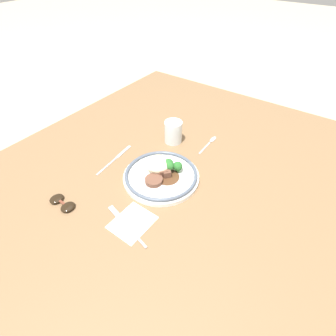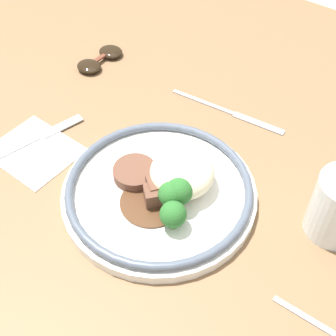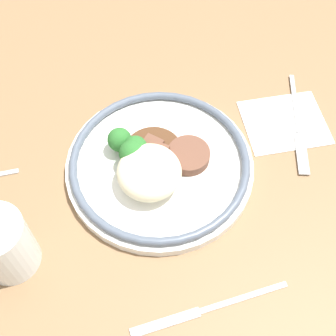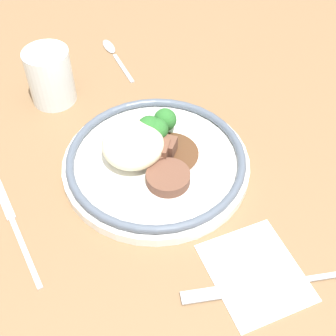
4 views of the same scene
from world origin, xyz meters
name	(u,v)px [view 2 (image 2 of 4)]	position (x,y,z in m)	size (l,w,h in m)	color
ground_plane	(178,227)	(0.00, 0.00, 0.00)	(8.00, 8.00, 0.00)	tan
dining_table	(178,220)	(0.00, 0.00, 0.02)	(1.53, 1.28, 0.04)	brown
napkin	(35,151)	(-0.25, -0.04, 0.04)	(0.13, 0.11, 0.00)	white
plate	(163,188)	(-0.03, 0.01, 0.06)	(0.27, 0.27, 0.07)	white
fork	(39,138)	(-0.26, -0.02, 0.04)	(0.06, 0.19, 0.00)	#ADADB2
knife	(231,113)	(-0.05, 0.22, 0.04)	(0.20, 0.03, 0.00)	#ADADB2
sunglasses	(100,59)	(-0.32, 0.20, 0.04)	(0.05, 0.10, 0.01)	black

